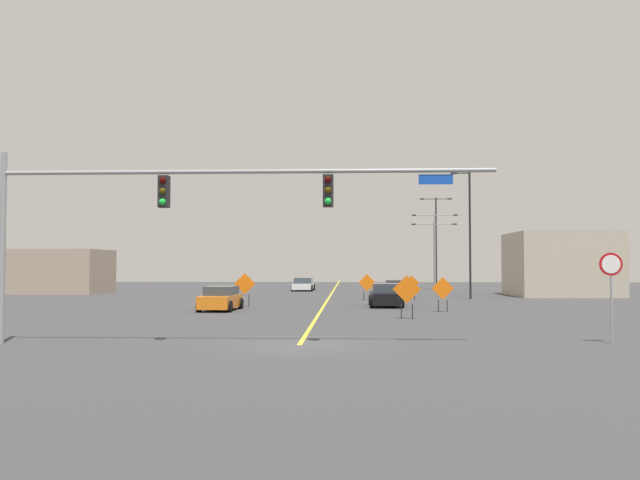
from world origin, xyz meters
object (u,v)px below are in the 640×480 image
at_px(car_orange_near, 221,299).
at_px(traffic_signal_assembly, 177,200).
at_px(stop_sign, 611,280).
at_px(street_lamp_near_left, 434,248).
at_px(street_lamp_mid_left, 436,236).
at_px(construction_sign_right_lane, 367,284).
at_px(car_black_far, 386,296).
at_px(construction_sign_median_near, 443,290).
at_px(street_lamp_far_right, 435,244).
at_px(street_lamp_near_right, 469,230).
at_px(construction_sign_right_shoulder, 412,284).
at_px(construction_sign_left_shoulder, 407,291).
at_px(car_white_approaching, 303,284).
at_px(car_red_mid, 395,289).
at_px(construction_sign_left_lane, 245,285).

bearing_deg(car_orange_near, traffic_signal_assembly, -84.01).
xyz_separation_m(stop_sign, street_lamp_near_left, (0.30, 47.31, 2.24)).
relative_size(street_lamp_mid_left, construction_sign_right_lane, 5.17).
relative_size(stop_sign, car_black_far, 0.66).
distance_m(street_lamp_near_left, construction_sign_median_near, 33.32).
bearing_deg(construction_sign_median_near, traffic_signal_assembly, -125.22).
distance_m(street_lamp_far_right, street_lamp_mid_left, 3.12).
bearing_deg(construction_sign_median_near, street_lamp_mid_left, 83.03).
xyz_separation_m(street_lamp_mid_left, car_black_far, (-7.18, -30.52, -5.09)).
bearing_deg(street_lamp_mid_left, street_lamp_far_right, -100.09).
relative_size(street_lamp_near_right, construction_sign_right_lane, 5.10).
xyz_separation_m(street_lamp_near_right, construction_sign_right_shoulder, (-4.57, -1.88, -4.13)).
xyz_separation_m(street_lamp_mid_left, construction_sign_left_shoulder, (-6.68, -39.94, -4.42)).
xyz_separation_m(street_lamp_near_left, car_white_approaching, (-13.57, -3.35, -3.71)).
distance_m(street_lamp_near_right, car_red_mid, 7.68).
distance_m(construction_sign_left_shoulder, car_orange_near, 11.46).
height_order(street_lamp_near_right, car_white_approaching, street_lamp_near_right).
xyz_separation_m(construction_sign_left_lane, car_orange_near, (-0.84, -3.33, -0.66)).
bearing_deg(construction_sign_right_shoulder, construction_sign_left_lane, -143.06).
bearing_deg(street_lamp_mid_left, construction_sign_left_lane, -117.04).
bearing_deg(construction_sign_right_lane, construction_sign_left_lane, -133.91).
bearing_deg(street_lamp_far_right, construction_sign_median_near, -96.68).
xyz_separation_m(street_lamp_mid_left, car_orange_near, (-16.76, -34.53, -5.08)).
xyz_separation_m(street_lamp_near_left, car_black_far, (-6.67, -28.25, -3.68)).
distance_m(traffic_signal_assembly, construction_sign_right_lane, 28.46).
relative_size(street_lamp_near_right, car_orange_near, 2.42).
xyz_separation_m(street_lamp_far_right, construction_sign_median_near, (-3.78, -32.29, -3.61)).
bearing_deg(stop_sign, construction_sign_right_lane, 105.48).
bearing_deg(street_lamp_near_left, car_black_far, -103.28).
xyz_separation_m(construction_sign_median_near, car_orange_near, (-12.46, 0.69, -0.54)).
relative_size(stop_sign, construction_sign_right_shoulder, 1.63).
bearing_deg(construction_sign_right_shoulder, car_red_mid, 100.54).
bearing_deg(car_orange_near, car_black_far, 22.69).
distance_m(street_lamp_far_right, construction_sign_left_shoulder, 37.68).
height_order(traffic_signal_assembly, street_lamp_mid_left, street_lamp_mid_left).
height_order(street_lamp_near_left, car_red_mid, street_lamp_near_left).
xyz_separation_m(construction_sign_left_lane, car_black_far, (8.75, 0.67, -0.67)).
bearing_deg(traffic_signal_assembly, street_lamp_far_right, 72.98).
xyz_separation_m(street_lamp_near_left, street_lamp_mid_left, (0.51, 2.27, 1.41)).
relative_size(car_white_approaching, car_orange_near, 1.13).
xyz_separation_m(traffic_signal_assembly, construction_sign_median_near, (10.78, 15.27, -3.49)).
bearing_deg(construction_sign_median_near, street_lamp_near_left, 83.43).
relative_size(street_lamp_mid_left, car_orange_near, 2.45).
bearing_deg(car_orange_near, construction_sign_right_shoulder, 44.38).
distance_m(construction_sign_left_lane, car_red_mid, 16.55).
bearing_deg(street_lamp_mid_left, car_orange_near, -115.89).
distance_m(construction_sign_right_shoulder, car_orange_near, 16.69).
bearing_deg(construction_sign_median_near, car_red_mid, 94.71).
bearing_deg(street_lamp_mid_left, street_lamp_near_right, -90.73).
distance_m(construction_sign_left_shoulder, car_red_mid, 21.79).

